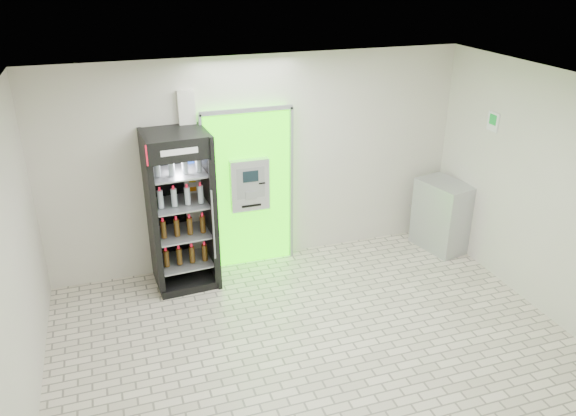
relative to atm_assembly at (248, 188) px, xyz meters
name	(u,v)px	position (x,y,z in m)	size (l,w,h in m)	color
ground	(322,357)	(0.20, -2.41, -1.17)	(6.00, 6.00, 0.00)	beige
room_shell	(326,209)	(0.20, -2.41, 0.67)	(6.00, 6.00, 6.00)	silver
atm_assembly	(248,188)	(0.00, 0.00, 0.00)	(1.30, 0.24, 2.33)	#32F607
pillar	(192,185)	(-0.78, 0.04, 0.13)	(0.22, 0.11, 2.60)	silver
beverage_cooler	(181,213)	(-1.00, -0.27, -0.13)	(0.86, 0.79, 2.16)	black
steel_cabinet	(442,215)	(2.92, -0.51, -0.63)	(0.71, 0.91, 1.08)	#ABADB3
exit_sign	(493,122)	(3.19, -1.01, 0.95)	(0.02, 0.22, 0.26)	white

